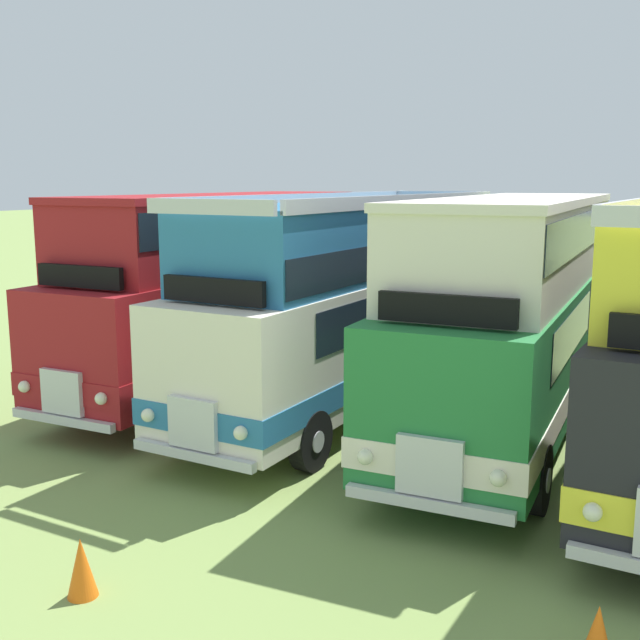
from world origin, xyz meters
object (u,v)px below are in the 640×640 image
object	(u,v)px
bus_first_in_row	(222,281)
cone_mid_row	(82,567)
bus_second_in_row	(358,295)
bus_third_in_row	(513,305)
cone_near_end	(598,637)

from	to	relation	value
bus_first_in_row	cone_mid_row	distance (m)	9.80
bus_second_in_row	bus_third_in_row	xyz separation A→B (m)	(3.44, -0.38, 0.11)
bus_first_in_row	bus_third_in_row	size ratio (longest dim) A/B	0.97
cone_near_end	cone_mid_row	xyz separation A→B (m)	(-5.53, -1.38, 0.03)
bus_second_in_row	cone_mid_row	world-z (taller)	bus_second_in_row
bus_second_in_row	bus_third_in_row	distance (m)	3.46
bus_first_in_row	cone_mid_row	xyz separation A→B (m)	(4.01, -8.69, -2.11)
bus_first_in_row	cone_mid_row	size ratio (longest dim) A/B	14.27
bus_second_in_row	cone_mid_row	xyz separation A→B (m)	(0.55, -8.81, -2.00)
bus_second_in_row	cone_near_end	size ratio (longest dim) A/B	16.86
bus_first_in_row	bus_third_in_row	distance (m)	6.89
bus_first_in_row	bus_third_in_row	bearing A→B (deg)	-2.19
bus_first_in_row	cone_near_end	world-z (taller)	bus_first_in_row
bus_second_in_row	bus_third_in_row	size ratio (longest dim) A/B	1.06
bus_third_in_row	cone_near_end	bearing A→B (deg)	-69.45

